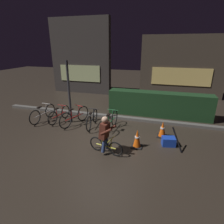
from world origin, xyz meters
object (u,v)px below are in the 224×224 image
Objects in this scene: traffic_cone_near at (137,139)px; traffic_cone_far at (162,129)px; parked_bike_center_left at (75,117)px; blue_crate at (169,141)px; cyclist at (105,135)px; parked_bike_right_mid at (110,122)px; closed_umbrella at (177,140)px; parked_bike_leftmost at (43,114)px; street_post at (69,93)px; parked_bike_left_mid at (59,115)px; parked_bike_center_right at (92,119)px.

traffic_cone_near reaches higher than traffic_cone_far.
parked_bike_center_left reaches higher than blue_crate.
parked_bike_center_left is 2.66m from cyclist.
parked_bike_right_mid is 2.00× the size of closed_umbrella.
parked_bike_leftmost is 1.58m from parked_bike_center_left.
cyclist is at bearing -163.72° from parked_bike_right_mid.
parked_bike_left_mid is (-0.55, -0.06, -1.02)m from street_post.
blue_crate is (5.49, -0.69, -0.19)m from parked_bike_leftmost.
closed_umbrella is (0.24, -0.25, 0.23)m from blue_crate.
parked_bike_right_mid is at bearing 14.31° from closed_umbrella.
traffic_cone_near is (1.25, -1.01, -0.05)m from parked_bike_right_mid.
traffic_cone_far is 0.50× the size of cyclist.
parked_bike_left_mid is at bearing 169.97° from blue_crate.
parked_bike_left_mid is 0.88× the size of parked_bike_right_mid.
street_post is 3.57m from traffic_cone_near.
cyclist reaches higher than parked_bike_left_mid.
closed_umbrella is at bearing -14.56° from street_post.
blue_crate is at bearing -91.10° from parked_bike_leftmost.
parked_bike_center_right is at bearing 135.18° from cyclist.
traffic_cone_near is 1.11m from blue_crate.
parked_bike_center_right reaches higher than blue_crate.
parked_bike_leftmost is 0.95× the size of parked_bike_right_mid.
closed_umbrella is at bearing -111.96° from parked_bike_center_right.
parked_bike_center_right reaches higher than traffic_cone_far.
parked_bike_center_right is at bearing -87.08° from parked_bike_left_mid.
traffic_cone_near is at bearing -101.96° from parked_bike_left_mid.
closed_umbrella is at bearing -104.44° from parked_bike_right_mid.
street_post is at bearing 85.80° from parked_bike_right_mid.
blue_crate is (4.19, -0.90, -1.19)m from street_post.
street_post reaches higher than parked_bike_center_left.
street_post reaches higher than traffic_cone_far.
traffic_cone_far is at bearing -73.53° from parked_bike_center_left.
traffic_cone_near is 1.28m from closed_umbrella.
street_post is 1.49m from parked_bike_center_right.
parked_bike_center_left is (0.83, -0.11, 0.04)m from parked_bike_left_mid.
cyclist is at bearing 52.82° from closed_umbrella.
cyclist is 2.32m from closed_umbrella.
traffic_cone_near is (3.16, -1.30, -1.03)m from street_post.
parked_bike_left_mid is 1.63m from parked_bike_center_right.
parked_bike_leftmost is at bearing 23.85° from closed_umbrella.
blue_crate is (2.28, -0.61, -0.21)m from parked_bike_right_mid.
street_post is at bearing 150.89° from cyclist.
street_post is 1.75× the size of parked_bike_center_right.
street_post is 1.66m from parked_bike_leftmost.
parked_bike_right_mid is at bearing -88.82° from parked_bike_left_mid.
street_post reaches higher than cyclist.
street_post reaches higher than parked_bike_center_right.
parked_bike_leftmost is at bearing 92.99° from parked_bike_right_mid.
cyclist is (1.18, -1.76, 0.30)m from parked_bike_center_right.
traffic_cone_near is 0.52× the size of cyclist.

